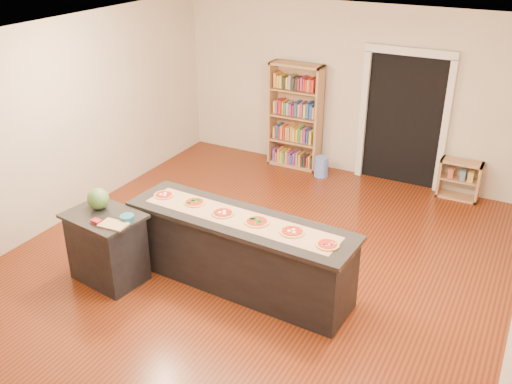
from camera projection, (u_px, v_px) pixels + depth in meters
The scene contains 18 objects.
room at pixel (248, 167), 6.48m from camera, with size 6.00×7.00×2.80m.
doorway at pixel (404, 112), 8.93m from camera, with size 1.40×0.09×2.21m.
kitchen_island at pixel (240, 252), 6.61m from camera, with size 2.75×0.74×0.91m.
side_counter at pixel (107, 247), 6.75m from camera, with size 0.88×0.65×0.87m.
bookshelf at pixel (295, 116), 9.68m from camera, with size 0.90×0.32×1.80m, color tan.
low_shelf at pixel (459, 179), 8.78m from camera, with size 0.62×0.27×0.62m, color tan.
waste_bin at pixel (321, 167), 9.58m from camera, with size 0.23×0.23×0.34m, color #6788E7.
kraft_paper at pixel (239, 218), 6.41m from camera, with size 2.38×0.43×0.00m, color tan.
watermelon at pixel (98, 199), 6.64m from camera, with size 0.26×0.26×0.26m, color #144214.
cutting_board at pixel (114, 225), 6.33m from camera, with size 0.30×0.20×0.02m, color tan.
package_red at pixel (96, 222), 6.37m from camera, with size 0.11×0.08×0.04m, color maroon.
package_teal at pixel (127, 218), 6.43m from camera, with size 0.16×0.16×0.06m, color #195966.
pizza_a at pixel (164, 195), 6.92m from camera, with size 0.26×0.26×0.02m.
pizza_b at pixel (194, 202), 6.74m from camera, with size 0.28×0.28×0.02m.
pizza_c at pixel (223, 213), 6.50m from camera, with size 0.29×0.29×0.02m.
pizza_d at pixel (257, 222), 6.32m from camera, with size 0.29×0.29×0.02m.
pizza_e at pixel (292, 232), 6.12m from camera, with size 0.27×0.27×0.02m.
pizza_f at pixel (328, 245), 5.87m from camera, with size 0.26×0.26×0.02m.
Camera 1 is at (2.88, -5.21, 3.98)m, focal length 40.00 mm.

